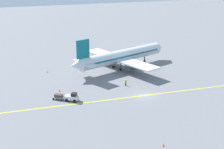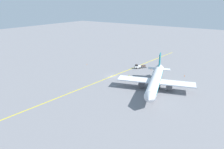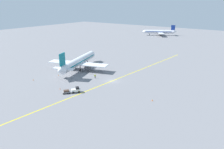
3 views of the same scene
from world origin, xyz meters
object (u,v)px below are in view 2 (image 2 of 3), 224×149
object	(u,v)px
baggage_cart_trailing	(144,66)
traffic_cone_near_nose	(168,80)
traffic_cone_mid_apron	(151,69)
traffic_cone_by_wingtip	(185,76)
airplane_at_gate	(156,80)
baggage_tug_white	(137,67)
ground_crew_worker	(129,77)
traffic_cone_far_edge	(87,64)

from	to	relation	value
baggage_cart_trailing	traffic_cone_near_nose	xyz separation A→B (m)	(-16.79, 11.12, -0.49)
traffic_cone_mid_apron	traffic_cone_by_wingtip	size ratio (longest dim) A/B	1.00
traffic_cone_near_nose	traffic_cone_by_wingtip	bearing A→B (deg)	-110.65
airplane_at_gate	baggage_tug_white	size ratio (longest dim) A/B	10.51
baggage_tug_white	traffic_cone_near_nose	world-z (taller)	baggage_tug_white
baggage_cart_trailing	ground_crew_worker	size ratio (longest dim) A/B	1.74
traffic_cone_mid_apron	traffic_cone_far_edge	distance (m)	32.71
ground_crew_worker	traffic_cone_by_wingtip	bearing A→B (deg)	-137.83
baggage_cart_trailing	traffic_cone_by_wingtip	bearing A→B (deg)	176.42
baggage_tug_white	traffic_cone_near_nose	xyz separation A→B (m)	(-18.77, 8.49, -0.63)
ground_crew_worker	baggage_tug_white	bearing A→B (deg)	-74.23
traffic_cone_mid_apron	ground_crew_worker	bearing A→B (deg)	81.67
baggage_cart_trailing	ground_crew_worker	world-z (taller)	ground_crew_worker
traffic_cone_by_wingtip	baggage_tug_white	bearing A→B (deg)	3.44
airplane_at_gate	traffic_cone_far_edge	bearing A→B (deg)	-14.20
baggage_tug_white	traffic_cone_far_edge	size ratio (longest dim) A/B	6.00
traffic_cone_mid_apron	traffic_cone_far_edge	xyz separation A→B (m)	(30.96, 10.56, 0.00)
baggage_tug_white	traffic_cone_far_edge	distance (m)	25.94
airplane_at_gate	ground_crew_worker	distance (m)	15.06
baggage_cart_trailing	traffic_cone_near_nose	world-z (taller)	baggage_cart_trailing
baggage_cart_trailing	traffic_cone_mid_apron	xyz separation A→B (m)	(-4.71, 1.24, -0.49)
baggage_tug_white	traffic_cone_mid_apron	bearing A→B (deg)	-168.21
ground_crew_worker	traffic_cone_far_edge	world-z (taller)	ground_crew_worker
airplane_at_gate	baggage_cart_trailing	distance (m)	27.98
traffic_cone_by_wingtip	traffic_cone_far_edge	distance (m)	47.91
ground_crew_worker	traffic_cone_mid_apron	distance (m)	16.73
ground_crew_worker	traffic_cone_by_wingtip	size ratio (longest dim) A/B	3.05
traffic_cone_mid_apron	traffic_cone_near_nose	bearing A→B (deg)	140.71
ground_crew_worker	traffic_cone_far_edge	size ratio (longest dim) A/B	3.05
airplane_at_gate	baggage_tug_white	distance (m)	27.18
ground_crew_worker	traffic_cone_by_wingtip	world-z (taller)	ground_crew_worker
baggage_cart_trailing	traffic_cone_mid_apron	world-z (taller)	baggage_cart_trailing
traffic_cone_near_nose	traffic_cone_far_edge	world-z (taller)	same
baggage_cart_trailing	traffic_cone_far_edge	world-z (taller)	baggage_cart_trailing
baggage_tug_white	baggage_cart_trailing	bearing A→B (deg)	-127.05
baggage_cart_trailing	ground_crew_worker	bearing A→B (deg)	97.33
ground_crew_worker	traffic_cone_near_nose	world-z (taller)	ground_crew_worker
baggage_cart_trailing	traffic_cone_mid_apron	distance (m)	4.89
baggage_tug_white	traffic_cone_mid_apron	xyz separation A→B (m)	(-6.69, -1.40, -0.63)
ground_crew_worker	traffic_cone_mid_apron	bearing A→B (deg)	-98.33
traffic_cone_by_wingtip	airplane_at_gate	bearing A→B (deg)	78.82
traffic_cone_near_nose	traffic_cone_by_wingtip	xyz separation A→B (m)	(-3.71, -9.84, 0.00)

